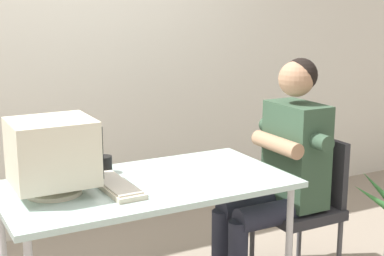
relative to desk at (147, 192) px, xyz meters
The scene contains 7 objects.
wall_back 1.64m from the desk, 77.91° to the left, with size 8.00×0.10×3.00m, color silver.
desk is the anchor object (origin of this frame).
crt_monitor 0.52m from the desk, behind, with size 0.39×0.33×0.36m.
keyboard 0.19m from the desk, behind, with size 0.15×0.45×0.03m.
office_chair 1.06m from the desk, ahead, with size 0.43×0.43×0.84m.
person_seated 0.85m from the desk, ahead, with size 0.74×0.58×1.32m.
desk_mug 0.30m from the desk, 118.48° to the left, with size 0.09×0.10×0.09m.
Camera 1 is at (-1.08, -2.50, 1.63)m, focal length 53.00 mm.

